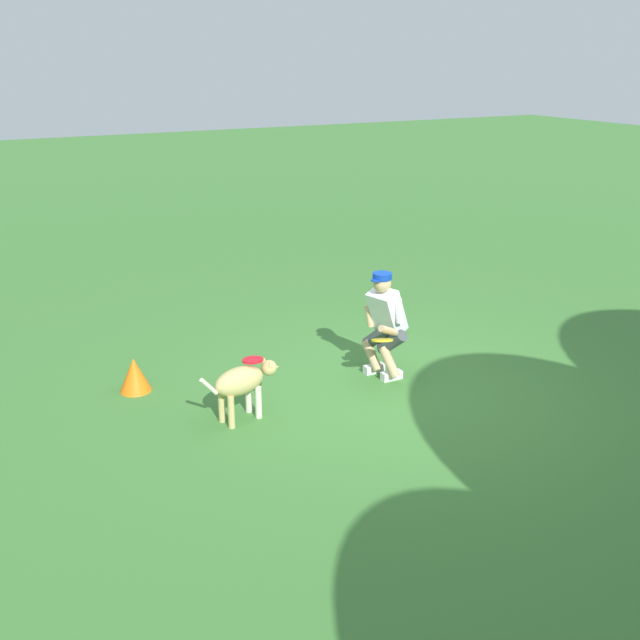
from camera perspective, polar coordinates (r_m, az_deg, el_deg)
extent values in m
plane|color=#3E7834|center=(8.52, 6.17, -5.43)|extent=(60.00, 60.00, 0.00)
cube|color=silver|center=(8.93, 4.21, -3.78)|extent=(0.26, 0.10, 0.10)
cylinder|color=tan|center=(8.82, 4.02, -2.74)|extent=(0.19, 0.33, 0.37)
cylinder|color=#3F4749|center=(8.76, 4.43, -1.31)|extent=(0.25, 0.43, 0.37)
cube|color=silver|center=(8.76, 5.57, -4.30)|extent=(0.26, 0.10, 0.10)
cylinder|color=tan|center=(8.65, 5.39, -3.25)|extent=(0.19, 0.33, 0.37)
cylinder|color=#3F4749|center=(8.62, 5.60, -1.73)|extent=(0.25, 0.43, 0.37)
cube|color=silver|center=(8.59, 5.21, 0.67)|extent=(0.48, 0.44, 0.58)
cylinder|color=silver|center=(8.68, 4.15, 1.33)|extent=(0.12, 0.16, 0.29)
cylinder|color=silver|center=(8.44, 6.15, 0.70)|extent=(0.12, 0.16, 0.29)
cylinder|color=tan|center=(8.34, 5.31, -0.81)|extent=(0.30, 0.15, 0.19)
cylinder|color=tan|center=(8.72, 3.85, 0.31)|extent=(0.12, 0.16, 0.27)
sphere|color=tan|center=(8.41, 4.83, 2.84)|extent=(0.21, 0.21, 0.21)
cylinder|color=#0F36A7|center=(8.38, 4.85, 3.42)|extent=(0.22, 0.22, 0.07)
cylinder|color=#0F36A7|center=(8.32, 4.38, 3.09)|extent=(0.12, 0.12, 0.02)
ellipsoid|color=tan|center=(7.68, -6.29, -4.73)|extent=(0.62, 0.41, 0.29)
ellipsoid|color=silver|center=(7.77, -5.32, -4.62)|extent=(0.15, 0.21, 0.18)
sphere|color=tan|center=(7.87, -3.98, -3.72)|extent=(0.17, 0.17, 0.17)
cone|color=tan|center=(7.92, -3.46, -3.68)|extent=(0.11, 0.11, 0.09)
cone|color=tan|center=(7.78, -3.87, -3.37)|extent=(0.06, 0.06, 0.07)
cone|color=tan|center=(7.87, -4.35, -3.13)|extent=(0.06, 0.06, 0.07)
cylinder|color=silver|center=(7.82, -4.80, -6.38)|extent=(0.08, 0.08, 0.36)
cylinder|color=silver|center=(7.95, -5.56, -5.94)|extent=(0.08, 0.08, 0.36)
cylinder|color=tan|center=(7.64, -6.90, -7.10)|extent=(0.08, 0.08, 0.36)
cylinder|color=tan|center=(7.78, -7.64, -6.64)|extent=(0.08, 0.08, 0.36)
cylinder|color=silver|center=(7.48, -8.62, -5.12)|extent=(0.21, 0.09, 0.23)
cylinder|color=red|center=(7.75, -5.24, -3.11)|extent=(0.29, 0.29, 0.04)
cylinder|color=yellow|center=(8.27, 4.85, -1.57)|extent=(0.31, 0.30, 0.11)
cone|color=orange|center=(8.64, -14.18, -4.13)|extent=(0.36, 0.36, 0.40)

